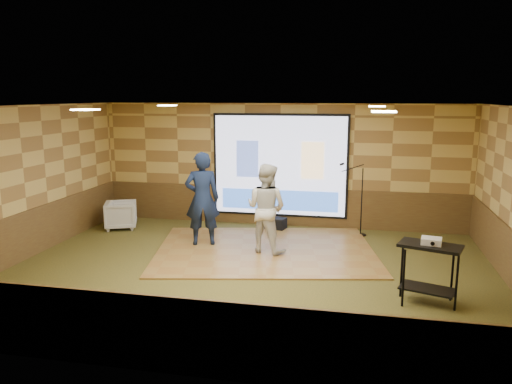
% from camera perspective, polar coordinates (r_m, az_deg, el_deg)
% --- Properties ---
extents(ground, '(9.00, 9.00, 0.00)m').
position_cam_1_polar(ground, '(9.25, -0.82, -9.16)').
color(ground, '#333A1A').
rests_on(ground, ground).
extents(room_shell, '(9.04, 7.04, 3.02)m').
position_cam_1_polar(room_shell, '(8.75, -0.86, 3.83)').
color(room_shell, tan).
rests_on(room_shell, ground).
extents(wainscot_back, '(9.00, 0.04, 0.95)m').
position_cam_1_polar(wainscot_back, '(12.40, 2.71, -1.64)').
color(wainscot_back, '#50311A').
rests_on(wainscot_back, ground).
extents(wainscot_front, '(9.00, 0.04, 0.95)m').
position_cam_1_polar(wainscot_front, '(5.99, -8.46, -16.03)').
color(wainscot_front, '#50311A').
rests_on(wainscot_front, ground).
extents(wainscot_left, '(0.04, 7.00, 0.95)m').
position_cam_1_polar(wainscot_left, '(10.95, -24.42, -4.34)').
color(wainscot_left, '#50311A').
rests_on(wainscot_left, ground).
extents(projector_screen, '(3.32, 0.06, 2.52)m').
position_cam_1_polar(projector_screen, '(12.18, 2.72, 2.91)').
color(projector_screen, black).
rests_on(projector_screen, room_shell).
extents(downlight_nw, '(0.32, 0.32, 0.02)m').
position_cam_1_polar(downlight_nw, '(11.06, -10.10, 9.71)').
color(downlight_nw, beige).
rests_on(downlight_nw, room_shell).
extents(downlight_ne, '(0.32, 0.32, 0.02)m').
position_cam_1_polar(downlight_ne, '(10.27, 13.66, 9.49)').
color(downlight_ne, beige).
rests_on(downlight_ne, room_shell).
extents(downlight_sw, '(0.32, 0.32, 0.02)m').
position_cam_1_polar(downlight_sw, '(8.09, -18.91, 8.89)').
color(downlight_sw, beige).
rests_on(downlight_sw, room_shell).
extents(downlight_se, '(0.32, 0.32, 0.02)m').
position_cam_1_polar(downlight_se, '(6.98, 14.40, 8.89)').
color(downlight_se, beige).
rests_on(downlight_se, room_shell).
extents(dance_floor, '(5.04, 4.21, 0.03)m').
position_cam_1_polar(dance_floor, '(10.47, 1.08, -6.63)').
color(dance_floor, olive).
rests_on(dance_floor, ground).
extents(player_left, '(0.84, 0.68, 2.00)m').
position_cam_1_polar(player_left, '(10.64, -6.16, -0.75)').
color(player_left, '#131E3C').
rests_on(player_left, dance_floor).
extents(player_right, '(1.06, 0.94, 1.82)m').
position_cam_1_polar(player_right, '(10.10, 1.17, -1.85)').
color(player_right, beige).
rests_on(player_right, dance_floor).
extents(av_table, '(0.91, 0.48, 0.95)m').
position_cam_1_polar(av_table, '(8.16, 19.18, -7.61)').
color(av_table, black).
rests_on(av_table, ground).
extents(projector, '(0.33, 0.29, 0.10)m').
position_cam_1_polar(projector, '(8.08, 19.40, -5.31)').
color(projector, white).
rests_on(projector, av_table).
extents(mic_stand, '(0.66, 0.27, 1.69)m').
position_cam_1_polar(mic_stand, '(11.71, 11.65, -2.52)').
color(mic_stand, black).
rests_on(mic_stand, ground).
extents(banquet_chair, '(0.95, 0.94, 0.67)m').
position_cam_1_polar(banquet_chair, '(12.54, -15.16, -2.54)').
color(banquet_chair, gray).
rests_on(banquet_chair, ground).
extents(duffel_bag, '(0.53, 0.41, 0.29)m').
position_cam_1_polar(duffel_bag, '(12.04, 2.27, -3.64)').
color(duffel_bag, black).
rests_on(duffel_bag, ground).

